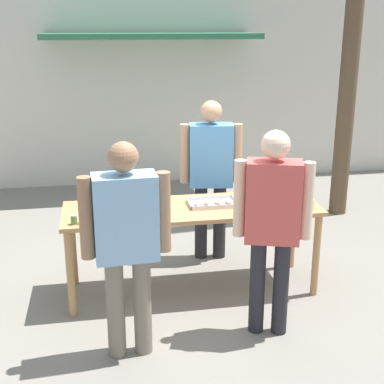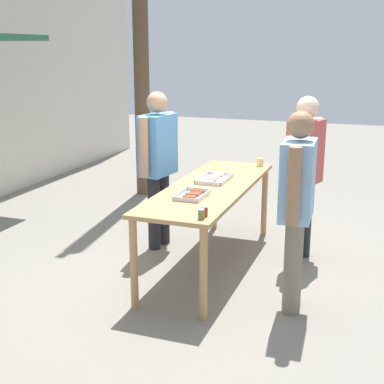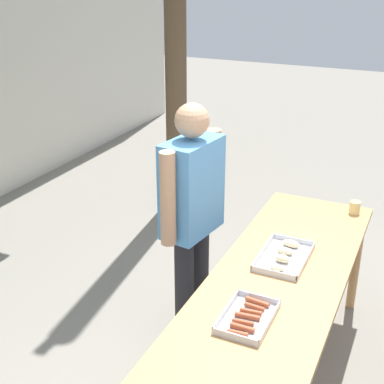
{
  "view_description": "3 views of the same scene",
  "coord_description": "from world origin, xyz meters",
  "px_view_note": "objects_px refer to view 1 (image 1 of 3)",
  "views": [
    {
      "loc": [
        -0.86,
        -4.81,
        2.57
      ],
      "look_at": [
        0.0,
        0.0,
        1.03
      ],
      "focal_mm": 50.0,
      "sensor_mm": 36.0,
      "label": 1
    },
    {
      "loc": [
        -5.11,
        -1.66,
        2.25
      ],
      "look_at": [
        -0.49,
        0.03,
        0.93
      ],
      "focal_mm": 50.0,
      "sensor_mm": 36.0,
      "label": 2
    },
    {
      "loc": [
        -2.74,
        -0.7,
        2.64
      ],
      "look_at": [
        0.34,
        0.74,
        1.17
      ],
      "focal_mm": 50.0,
      "sensor_mm": 36.0,
      "label": 3
    }
  ],
  "objects_px": {
    "beer_cup": "(310,204)",
    "person_server_behind_table": "(211,167)",
    "person_customer_holding_hotdog": "(126,235)",
    "person_customer_with_cup": "(272,217)",
    "condiment_jar_ketchup": "(83,219)",
    "condiment_jar_mustard": "(74,220)",
    "food_tray_sausages": "(141,207)",
    "food_tray_buns": "(214,203)"
  },
  "relations": [
    {
      "from": "condiment_jar_mustard",
      "to": "condiment_jar_ketchup",
      "type": "bearing_deg",
      "value": 0.06
    },
    {
      "from": "person_server_behind_table",
      "to": "person_customer_holding_hotdog",
      "type": "bearing_deg",
      "value": -112.48
    },
    {
      "from": "food_tray_buns",
      "to": "condiment_jar_ketchup",
      "type": "xyz_separation_m",
      "value": [
        -1.24,
        -0.31,
        0.02
      ]
    },
    {
      "from": "condiment_jar_mustard",
      "to": "person_customer_with_cup",
      "type": "distance_m",
      "value": 1.73
    },
    {
      "from": "food_tray_buns",
      "to": "condiment_jar_ketchup",
      "type": "height_order",
      "value": "condiment_jar_ketchup"
    },
    {
      "from": "person_customer_holding_hotdog",
      "to": "person_server_behind_table",
      "type": "bearing_deg",
      "value": -123.76
    },
    {
      "from": "condiment_jar_ketchup",
      "to": "food_tray_buns",
      "type": "bearing_deg",
      "value": 13.84
    },
    {
      "from": "person_customer_with_cup",
      "to": "food_tray_buns",
      "type": "bearing_deg",
      "value": -55.06
    },
    {
      "from": "food_tray_buns",
      "to": "beer_cup",
      "type": "bearing_deg",
      "value": -18.58
    },
    {
      "from": "food_tray_sausages",
      "to": "food_tray_buns",
      "type": "bearing_deg",
      "value": 0.09
    },
    {
      "from": "condiment_jar_mustard",
      "to": "person_server_behind_table",
      "type": "xyz_separation_m",
      "value": [
        1.45,
        1.02,
        0.14
      ]
    },
    {
      "from": "condiment_jar_ketchup",
      "to": "condiment_jar_mustard",
      "type": "bearing_deg",
      "value": -179.94
    },
    {
      "from": "person_customer_holding_hotdog",
      "to": "person_customer_with_cup",
      "type": "distance_m",
      "value": 1.2
    },
    {
      "from": "beer_cup",
      "to": "person_server_behind_table",
      "type": "xyz_separation_m",
      "value": [
        -0.75,
        1.01,
        0.14
      ]
    },
    {
      "from": "beer_cup",
      "to": "person_customer_with_cup",
      "type": "xyz_separation_m",
      "value": [
        -0.59,
        -0.61,
        0.13
      ]
    },
    {
      "from": "condiment_jar_ketchup",
      "to": "person_customer_with_cup",
      "type": "bearing_deg",
      "value": -21.4
    },
    {
      "from": "food_tray_sausages",
      "to": "beer_cup",
      "type": "height_order",
      "value": "beer_cup"
    },
    {
      "from": "food_tray_sausages",
      "to": "person_customer_with_cup",
      "type": "height_order",
      "value": "person_customer_with_cup"
    },
    {
      "from": "food_tray_sausages",
      "to": "beer_cup",
      "type": "relative_size",
      "value": 4.02
    },
    {
      "from": "condiment_jar_mustard",
      "to": "condiment_jar_ketchup",
      "type": "xyz_separation_m",
      "value": [
        0.08,
        0.0,
        0.0
      ]
    },
    {
      "from": "food_tray_buns",
      "to": "person_customer_with_cup",
      "type": "bearing_deg",
      "value": -72.23
    },
    {
      "from": "person_customer_with_cup",
      "to": "condiment_jar_ketchup",
      "type": "bearing_deg",
      "value": -4.24
    },
    {
      "from": "condiment_jar_mustard",
      "to": "food_tray_sausages",
      "type": "bearing_deg",
      "value": 26.33
    },
    {
      "from": "beer_cup",
      "to": "person_server_behind_table",
      "type": "distance_m",
      "value": 1.27
    },
    {
      "from": "food_tray_buns",
      "to": "condiment_jar_mustard",
      "type": "xyz_separation_m",
      "value": [
        -1.33,
        -0.31,
        0.02
      ]
    },
    {
      "from": "food_tray_buns",
      "to": "person_server_behind_table",
      "type": "relative_size",
      "value": 0.26
    },
    {
      "from": "person_customer_holding_hotdog",
      "to": "condiment_jar_ketchup",
      "type": "bearing_deg",
      "value": -67.78
    },
    {
      "from": "person_server_behind_table",
      "to": "person_customer_with_cup",
      "type": "bearing_deg",
      "value": -75.94
    },
    {
      "from": "food_tray_sausages",
      "to": "beer_cup",
      "type": "xyz_separation_m",
      "value": [
        1.59,
        -0.29,
        0.03
      ]
    },
    {
      "from": "food_tray_buns",
      "to": "beer_cup",
      "type": "height_order",
      "value": "beer_cup"
    },
    {
      "from": "food_tray_buns",
      "to": "condiment_jar_ketchup",
      "type": "distance_m",
      "value": 1.28
    },
    {
      "from": "condiment_jar_mustard",
      "to": "beer_cup",
      "type": "relative_size",
      "value": 0.89
    },
    {
      "from": "person_server_behind_table",
      "to": "person_customer_with_cup",
      "type": "xyz_separation_m",
      "value": [
        0.17,
        -1.62,
        -0.0
      ]
    },
    {
      "from": "food_tray_buns",
      "to": "person_customer_holding_hotdog",
      "type": "distance_m",
      "value": 1.37
    },
    {
      "from": "food_tray_buns",
      "to": "person_customer_with_cup",
      "type": "xyz_separation_m",
      "value": [
        0.29,
        -0.91,
        0.16
      ]
    },
    {
      "from": "person_customer_holding_hotdog",
      "to": "person_customer_with_cup",
      "type": "bearing_deg",
      "value": -177.7
    },
    {
      "from": "food_tray_sausages",
      "to": "person_customer_holding_hotdog",
      "type": "xyz_separation_m",
      "value": [
        -0.2,
        -1.02,
        0.14
      ]
    },
    {
      "from": "condiment_jar_ketchup",
      "to": "person_customer_with_cup",
      "type": "relative_size",
      "value": 0.05
    },
    {
      "from": "food_tray_sausages",
      "to": "food_tray_buns",
      "type": "relative_size",
      "value": 0.82
    },
    {
      "from": "beer_cup",
      "to": "person_customer_with_cup",
      "type": "bearing_deg",
      "value": -133.63
    },
    {
      "from": "person_customer_holding_hotdog",
      "to": "person_customer_with_cup",
      "type": "height_order",
      "value": "person_customer_with_cup"
    },
    {
      "from": "beer_cup",
      "to": "person_customer_holding_hotdog",
      "type": "bearing_deg",
      "value": -157.79
    }
  ]
}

